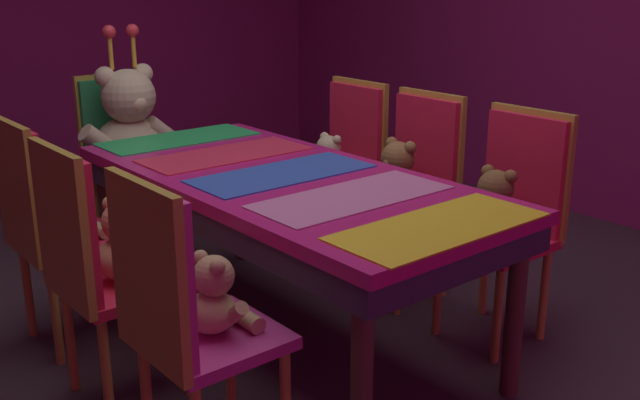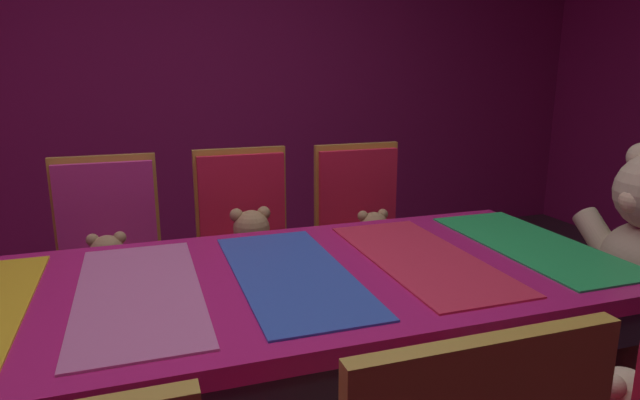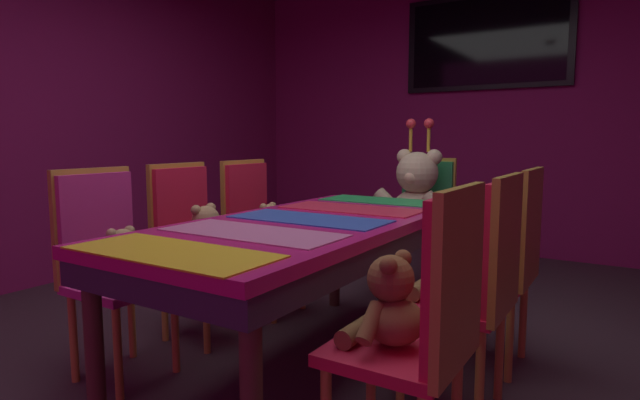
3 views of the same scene
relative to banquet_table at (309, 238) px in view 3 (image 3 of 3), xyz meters
name	(u,v)px [view 3 (image 3 of 3)]	position (x,y,z in m)	size (l,w,h in m)	color
ground_plane	(309,367)	(0.00, 0.00, -0.65)	(7.90, 7.90, 0.00)	#3F2D38
wall_back	(486,111)	(0.00, 3.20, 0.75)	(5.20, 0.12, 2.80)	#8C1959
wall_left	(10,101)	(-2.60, 0.00, 0.75)	(0.12, 6.40, 2.80)	#8C1959
banquet_table	(309,238)	(0.00, 0.00, 0.00)	(0.90, 2.02, 0.75)	#C61E72
chair_left_0	(105,250)	(-0.81, -0.54, -0.06)	(0.42, 0.41, 0.98)	#CC338C
teddy_left_0	(124,259)	(-0.66, -0.54, -0.08)	(0.21, 0.28, 0.26)	tan
chair_left_1	(188,232)	(-0.84, 0.02, -0.06)	(0.42, 0.41, 0.98)	red
teddy_left_1	(207,236)	(-0.69, 0.02, -0.06)	(0.25, 0.32, 0.31)	tan
chair_left_2	(253,220)	(-0.81, 0.56, -0.06)	(0.42, 0.41, 0.98)	red
teddy_left_2	(270,226)	(-0.67, 0.56, -0.08)	(0.21, 0.27, 0.26)	tan
chair_right_0	(432,312)	(0.82, -0.56, -0.06)	(0.42, 0.41, 0.98)	red
teddy_right_0	(389,306)	(0.67, -0.56, -0.06)	(0.25, 0.32, 0.31)	brown
chair_right_1	(485,272)	(0.83, 0.02, -0.06)	(0.42, 0.41, 0.98)	red
teddy_right_1	(449,267)	(0.68, 0.02, -0.06)	(0.27, 0.34, 0.32)	olive
chair_right_2	(512,249)	(0.83, 0.53, -0.06)	(0.42, 0.41, 0.98)	red
teddy_right_2	(482,250)	(0.69, 0.53, -0.08)	(0.22, 0.28, 0.27)	beige
throne_chair	(424,211)	(0.00, 1.54, -0.06)	(0.41, 0.42, 0.98)	#268C4C
king_teddy_bear	(416,197)	(0.00, 1.38, 0.06)	(0.63, 0.49, 0.80)	beige
wall_tv	(486,41)	(0.00, 3.11, 1.40)	(1.56, 0.06, 0.91)	black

